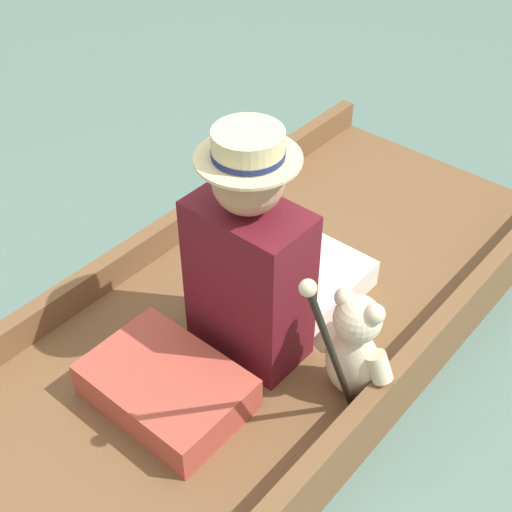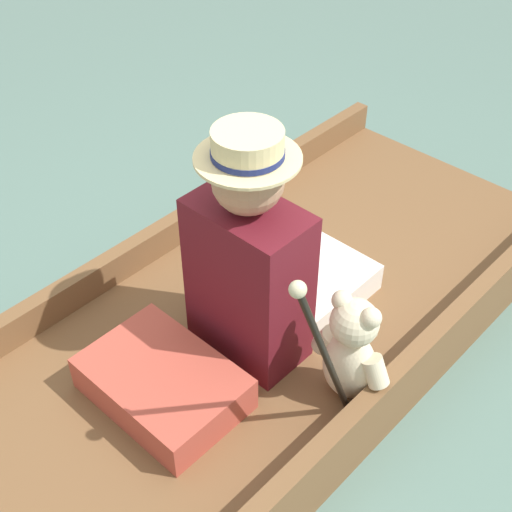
{
  "view_description": "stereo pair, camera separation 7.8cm",
  "coord_description": "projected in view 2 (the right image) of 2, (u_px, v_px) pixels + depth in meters",
  "views": [
    {
      "loc": [
        1.15,
        -1.3,
        1.99
      ],
      "look_at": [
        0.05,
        -0.01,
        0.53
      ],
      "focal_mm": 50.0,
      "sensor_mm": 36.0,
      "label": 1
    },
    {
      "loc": [
        1.21,
        -1.25,
        1.99
      ],
      "look_at": [
        0.05,
        -0.01,
        0.53
      ],
      "focal_mm": 50.0,
      "sensor_mm": 36.0,
      "label": 2
    }
  ],
  "objects": [
    {
      "name": "seat_cushion",
      "position": [
        163.0,
        383.0,
        2.25
      ],
      "size": [
        0.5,
        0.35,
        0.13
      ],
      "color": "#B24738",
      "rests_on": "punt_boat"
    },
    {
      "name": "walking_cane",
      "position": [
        321.0,
        346.0,
        1.88
      ],
      "size": [
        0.04,
        0.32,
        0.74
      ],
      "color": "black",
      "rests_on": "punt_boat"
    },
    {
      "name": "ground_plane",
      "position": [
        247.0,
        358.0,
        2.62
      ],
      "size": [
        16.0,
        16.0,
        0.0
      ],
      "primitive_type": "plane",
      "color": "slate"
    },
    {
      "name": "seated_person",
      "position": [
        263.0,
        264.0,
        2.29
      ],
      "size": [
        0.38,
        0.7,
        0.84
      ],
      "rotation": [
        0.0,
        0.0,
        0.07
      ],
      "color": "white",
      "rests_on": "punt_boat"
    },
    {
      "name": "teddy_bear",
      "position": [
        351.0,
        351.0,
        2.19
      ],
      "size": [
        0.29,
        0.17,
        0.41
      ],
      "color": "beige",
      "rests_on": "punt_boat"
    },
    {
      "name": "punt_boat",
      "position": [
        247.0,
        342.0,
        2.56
      ],
      "size": [
        1.15,
        2.81,
        0.28
      ],
      "color": "brown",
      "rests_on": "ground_plane"
    },
    {
      "name": "wine_glass",
      "position": [
        257.0,
        223.0,
        2.81
      ],
      "size": [
        0.08,
        0.08,
        0.19
      ],
      "color": "silver",
      "rests_on": "punt_boat"
    }
  ]
}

